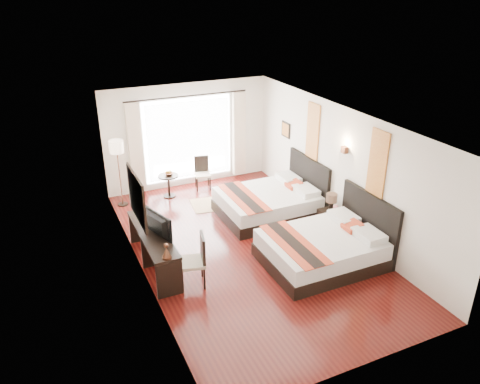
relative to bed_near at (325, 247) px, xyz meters
name	(u,v)px	position (x,y,z in m)	size (l,w,h in m)	color
floor	(248,247)	(-1.16, 1.16, -0.34)	(4.50, 7.50, 0.01)	#3C0C0B
ceiling	(249,120)	(-1.16, 1.16, 2.46)	(4.50, 7.50, 0.02)	white
wall_headboard	(340,170)	(1.09, 1.16, 1.07)	(0.01, 7.50, 2.80)	silver
wall_desk	(138,208)	(-3.40, 1.16, 1.07)	(0.01, 7.50, 2.80)	silver
wall_window	(188,135)	(-1.16, 4.90, 1.07)	(4.50, 0.01, 2.80)	silver
wall_entry	(367,289)	(-1.16, -2.59, 1.07)	(4.50, 0.01, 2.80)	silver
window_glass	(188,139)	(-1.16, 4.89, 0.97)	(2.40, 0.02, 2.20)	white
sheer_curtain	(189,140)	(-1.16, 4.83, 0.97)	(2.30, 0.02, 2.10)	white
drape_left	(136,148)	(-2.61, 4.79, 0.95)	(0.35, 0.14, 2.35)	beige
drape_right	(239,134)	(0.29, 4.79, 0.95)	(0.35, 0.14, 2.35)	beige
art_panel_near	(378,164)	(1.07, 0.00, 1.62)	(0.03, 0.50, 1.35)	#9C3716
art_panel_far	(313,132)	(1.07, 2.31, 1.62)	(0.03, 0.50, 1.35)	#9C3716
wall_sconce	(345,150)	(1.03, 1.01, 1.59)	(0.10, 0.14, 0.14)	#4F2C1C
mirror_frame	(137,197)	(-3.38, 1.29, 1.22)	(0.04, 1.25, 0.95)	black
mirror_glass	(138,197)	(-3.35, 1.29, 1.22)	(0.01, 1.12, 0.82)	white
bed_near	(325,247)	(0.00, 0.00, 0.00)	(2.30, 1.79, 1.30)	black
bed_far	(271,202)	(0.00, 2.31, 0.00)	(2.29, 1.79, 1.29)	black
nightstand	(330,221)	(0.83, 1.01, -0.09)	(0.42, 0.52, 0.50)	black
table_lamp	(332,199)	(0.86, 1.07, 0.44)	(0.25, 0.25, 0.40)	black
vase	(335,212)	(0.83, 0.87, 0.22)	(0.11, 0.11, 0.12)	black
console_desk	(154,249)	(-3.15, 1.29, 0.04)	(0.50, 2.20, 0.76)	black
television	(155,225)	(-3.13, 1.10, 0.66)	(0.83, 0.11, 0.48)	black
bronze_figurine	(167,252)	(-3.15, 0.29, 0.55)	(0.17, 0.17, 0.26)	#4F2C1C
desk_chair	(193,270)	(-2.64, 0.38, -0.02)	(0.57, 0.57, 1.02)	beige
floor_lamp	(117,151)	(-3.16, 4.32, 1.11)	(0.34, 0.34, 1.71)	black
side_table	(169,186)	(-1.94, 4.32, -0.03)	(0.52, 0.52, 0.60)	black
fruit_bowl	(169,174)	(-1.91, 4.32, 0.29)	(0.23, 0.23, 0.06)	#463219
window_chair	(203,179)	(-0.95, 4.44, -0.07)	(0.49, 0.49, 0.89)	beige
jute_rug	(217,203)	(-0.97, 3.39, -0.33)	(1.25, 0.85, 0.01)	tan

